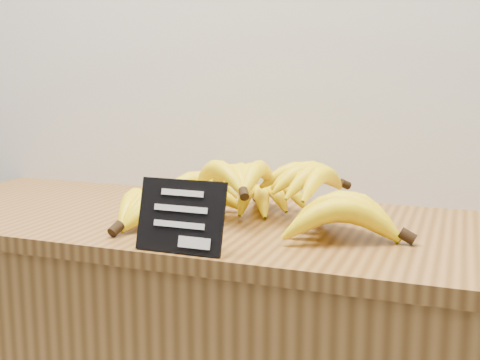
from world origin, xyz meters
The scene contains 3 objects.
counter_top centered at (0.12, 2.75, 0.92)m, with size 1.55×0.54×0.03m, color olive.
chalkboard_sign centered at (0.09, 2.51, 0.99)m, with size 0.15×0.01×0.12m, color black.
banana_pile centered at (0.12, 2.73, 0.98)m, with size 0.62×0.40×0.12m.
Camera 1 is at (0.52, 1.64, 1.22)m, focal length 45.00 mm.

